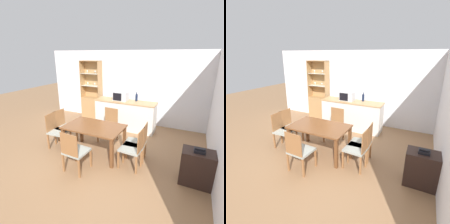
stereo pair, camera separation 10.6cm
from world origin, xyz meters
The scene contains 16 objects.
ground_plane centered at (0.00, 0.00, 0.00)m, with size 18.00×18.00×0.00m, color #936B47.
wall_back centered at (0.00, 2.63, 1.27)m, with size 6.80×0.06×2.55m.
wall_right centered at (2.58, 0.30, 1.27)m, with size 0.06×4.60×2.55m.
kitchen_counter centered at (0.04, 1.92, 0.48)m, with size 2.02×0.58×0.96m.
display_cabinet centered at (-1.56, 2.44, 0.61)m, with size 0.79×0.35×2.19m.
dining_table centered at (-0.08, 0.12, 0.64)m, with size 1.44×0.88×0.74m.
dining_chair_side_right_far centered at (0.99, 0.25, 0.47)m, with size 0.48×0.48×0.94m.
dining_chair_head_far centered at (-0.08, 0.91, 0.47)m, with size 0.48×0.48×0.94m.
dining_chair_head_near centered at (-0.08, -0.67, 0.47)m, with size 0.48×0.48×0.94m.
dining_chair_side_left_near centered at (-1.15, -0.02, 0.47)m, with size 0.49×0.49×0.94m.
dining_chair_side_left_far centered at (-1.15, 0.25, 0.47)m, with size 0.49×0.49×0.94m.
dining_chair_side_right_near centered at (0.99, -0.02, 0.47)m, with size 0.49×0.49×0.94m.
microwave centered at (-0.14, 1.94, 1.10)m, with size 0.46×0.33×0.29m.
wine_bottle centered at (0.36, 2.08, 1.08)m, with size 0.08×0.08×0.29m.
side_cabinet centered at (2.26, 0.00, 0.35)m, with size 0.59×0.39×0.70m.
telephone centered at (2.26, -0.01, 0.73)m, with size 0.20×0.17×0.09m.
Camera 1 is at (2.00, -3.26, 2.42)m, focal length 28.00 mm.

